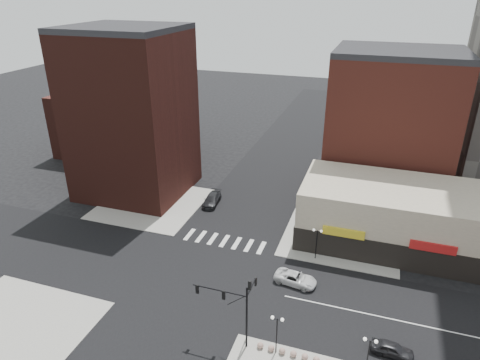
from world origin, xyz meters
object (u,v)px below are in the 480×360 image
(traffic_signal, at_px, (238,301))
(street_lamp_se_a, at_px, (277,326))
(dark_sedan_north, at_px, (212,200))
(street_lamp_se_b, at_px, (369,348))
(street_lamp_ne, at_px, (317,236))
(white_suv, at_px, (296,278))
(dark_sedan_east, at_px, (392,349))

(traffic_signal, bearing_deg, street_lamp_se_a, -2.57)
(dark_sedan_north, bearing_deg, street_lamp_se_a, -62.44)
(street_lamp_se_a, bearing_deg, dark_sedan_north, 123.15)
(street_lamp_se_b, distance_m, street_lamp_ne, 17.46)
(street_lamp_se_a, distance_m, street_lamp_se_b, 8.00)
(white_suv, height_order, dark_sedan_north, dark_sedan_north)
(traffic_signal, distance_m, white_suv, 11.73)
(white_suv, bearing_deg, traffic_signal, 169.74)
(street_lamp_se_a, relative_size, street_lamp_se_b, 1.00)
(traffic_signal, bearing_deg, white_suv, 71.81)
(traffic_signal, bearing_deg, dark_sedan_east, 12.21)
(traffic_signal, height_order, dark_sedan_east, traffic_signal)
(white_suv, bearing_deg, dark_sedan_east, -116.94)
(traffic_signal, bearing_deg, dark_sedan_north, 116.96)
(street_lamp_se_a, xyz_separation_m, dark_sedan_east, (10.19, 3.19, -2.63))
(street_lamp_se_a, xyz_separation_m, dark_sedan_north, (-16.62, 25.45, -2.54))
(dark_sedan_north, bearing_deg, dark_sedan_east, -45.29)
(traffic_signal, height_order, street_lamp_se_b, traffic_signal)
(street_lamp_se_a, distance_m, white_suv, 10.87)
(dark_sedan_east, distance_m, dark_sedan_north, 34.85)
(street_lamp_se_b, distance_m, dark_sedan_east, 4.68)
(street_lamp_ne, bearing_deg, dark_sedan_east, -54.35)
(street_lamp_se_a, relative_size, dark_sedan_east, 1.08)
(street_lamp_se_b, distance_m, dark_sedan_north, 35.50)
(white_suv, xyz_separation_m, dark_sedan_east, (10.55, -7.35, -0.01))
(traffic_signal, bearing_deg, street_lamp_ne, 73.25)
(street_lamp_se_a, height_order, street_lamp_ne, same)
(traffic_signal, relative_size, street_lamp_se_b, 1.87)
(street_lamp_se_b, bearing_deg, dark_sedan_east, 55.52)
(street_lamp_se_b, bearing_deg, street_lamp_se_a, 180.00)
(dark_sedan_east, xyz_separation_m, dark_sedan_north, (-26.81, 22.26, 0.09))
(street_lamp_se_a, height_order, dark_sedan_east, street_lamp_se_a)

